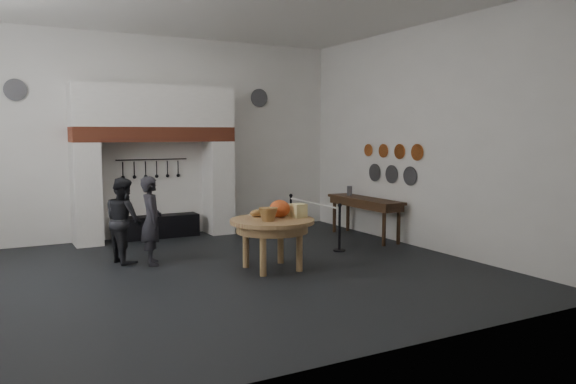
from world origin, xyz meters
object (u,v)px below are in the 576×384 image
visitor_near (151,221)px  side_table (365,199)px  barrier_post_near (339,229)px  barrier_post_far (291,216)px  work_table (272,221)px  visitor_far (124,220)px  iron_range (156,227)px

visitor_near → side_table: 4.86m
side_table → barrier_post_near: (-1.29, -0.92, -0.42)m
side_table → barrier_post_far: (-1.29, 1.08, -0.42)m
work_table → visitor_far: size_ratio=0.93×
side_table → barrier_post_near: size_ratio=2.44×
barrier_post_far → visitor_near: bearing=-159.5°
visitor_near → visitor_far: visitor_near is taller
work_table → barrier_post_near: (1.85, 0.69, -0.39)m
visitor_far → work_table: bearing=-142.3°
visitor_far → barrier_post_near: (3.97, -1.07, -0.33)m
work_table → visitor_far: (-2.12, 1.76, -0.06)m
visitor_near → barrier_post_near: bearing=-91.7°
side_table → barrier_post_near: bearing=-144.5°
work_table → barrier_post_far: (1.85, 2.69, -0.39)m
barrier_post_near → side_table: bearing=35.5°
visitor_near → barrier_post_near: visitor_near is taller
work_table → side_table: (3.14, 1.61, 0.03)m
iron_range → visitor_near: visitor_near is taller
iron_range → side_table: side_table is taller
iron_range → visitor_far: (-1.16, -2.10, 0.53)m
work_table → side_table: 3.53m
barrier_post_near → barrier_post_far: 2.00m
iron_range → visitor_far: visitor_far is taller
iron_range → side_table: bearing=-28.8°
side_table → visitor_near: bearing=-177.0°
barrier_post_far → iron_range: bearing=157.4°
work_table → side_table: size_ratio=0.66×
barrier_post_near → barrier_post_far: bearing=90.0°
iron_range → work_table: size_ratio=1.31×
side_table → barrier_post_near: same height
visitor_far → barrier_post_near: size_ratio=1.73×
work_table → iron_range: bearing=104.0°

